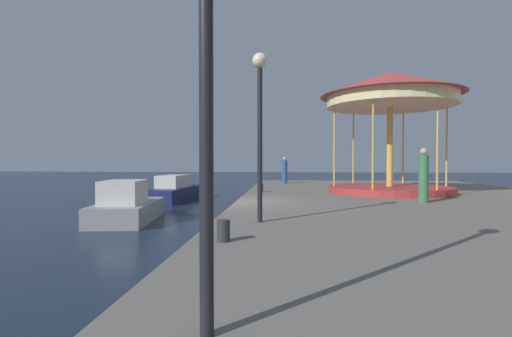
{
  "coord_description": "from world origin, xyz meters",
  "views": [
    {
      "loc": [
        1.76,
        -13.4,
        2.28
      ],
      "look_at": [
        0.37,
        4.88,
        1.88
      ],
      "focal_mm": 26.45,
      "sensor_mm": 36.0,
      "label": 1
    }
  ],
  "objects_px": {
    "bollard_center": "(223,231)",
    "person_far_corner": "(423,177)",
    "lamp_post_mid_promenade": "(260,106)",
    "person_by_the_water": "(285,171)",
    "carousel": "(390,103)",
    "bollard_north": "(261,188)",
    "motorboat_navy": "(175,191)",
    "motorboat_grey": "(127,206)"
  },
  "relations": [
    {
      "from": "bollard_center",
      "to": "motorboat_navy",
      "type": "bearing_deg",
      "value": 109.76
    },
    {
      "from": "motorboat_navy",
      "to": "bollard_north",
      "type": "height_order",
      "value": "motorboat_navy"
    },
    {
      "from": "carousel",
      "to": "person_far_corner",
      "type": "relative_size",
      "value": 3.3
    },
    {
      "from": "lamp_post_mid_promenade",
      "to": "bollard_north",
      "type": "xyz_separation_m",
      "value": [
        -0.52,
        8.53,
        -2.58
      ]
    },
    {
      "from": "person_by_the_water",
      "to": "person_far_corner",
      "type": "bearing_deg",
      "value": -65.52
    },
    {
      "from": "motorboat_navy",
      "to": "person_by_the_water",
      "type": "relative_size",
      "value": 3.23
    },
    {
      "from": "person_by_the_water",
      "to": "person_far_corner",
      "type": "xyz_separation_m",
      "value": [
        4.85,
        -10.65,
        0.1
      ]
    },
    {
      "from": "motorboat_grey",
      "to": "person_by_the_water",
      "type": "bearing_deg",
      "value": 61.1
    },
    {
      "from": "lamp_post_mid_promenade",
      "to": "person_by_the_water",
      "type": "bearing_deg",
      "value": 87.78
    },
    {
      "from": "person_far_corner",
      "to": "bollard_north",
      "type": "bearing_deg",
      "value": 146.6
    },
    {
      "from": "carousel",
      "to": "bollard_north",
      "type": "relative_size",
      "value": 15.8
    },
    {
      "from": "motorboat_navy",
      "to": "bollard_center",
      "type": "distance_m",
      "value": 15.28
    },
    {
      "from": "lamp_post_mid_promenade",
      "to": "bollard_center",
      "type": "xyz_separation_m",
      "value": [
        -0.52,
        -2.22,
        -2.58
      ]
    },
    {
      "from": "bollard_center",
      "to": "person_far_corner",
      "type": "xyz_separation_m",
      "value": [
        5.96,
        6.81,
        0.7
      ]
    },
    {
      "from": "lamp_post_mid_promenade",
      "to": "person_by_the_water",
      "type": "relative_size",
      "value": 2.36
    },
    {
      "from": "carousel",
      "to": "bollard_center",
      "type": "distance_m",
      "value": 12.98
    },
    {
      "from": "bollard_center",
      "to": "person_far_corner",
      "type": "distance_m",
      "value": 9.08
    },
    {
      "from": "carousel",
      "to": "motorboat_grey",
      "type": "bearing_deg",
      "value": -159.24
    },
    {
      "from": "lamp_post_mid_promenade",
      "to": "bollard_north",
      "type": "relative_size",
      "value": 10.09
    },
    {
      "from": "lamp_post_mid_promenade",
      "to": "person_by_the_water",
      "type": "xyz_separation_m",
      "value": [
        0.59,
        15.25,
        -1.98
      ]
    },
    {
      "from": "person_by_the_water",
      "to": "carousel",
      "type": "bearing_deg",
      "value": -53.95
    },
    {
      "from": "bollard_north",
      "to": "bollard_center",
      "type": "height_order",
      "value": "same"
    },
    {
      "from": "carousel",
      "to": "person_far_corner",
      "type": "xyz_separation_m",
      "value": [
        0.05,
        -4.07,
        -3.22
      ]
    },
    {
      "from": "motorboat_grey",
      "to": "bollard_center",
      "type": "height_order",
      "value": "motorboat_grey"
    },
    {
      "from": "motorboat_navy",
      "to": "bollard_north",
      "type": "relative_size",
      "value": 13.83
    },
    {
      "from": "bollard_center",
      "to": "person_by_the_water",
      "type": "bearing_deg",
      "value": 86.37
    },
    {
      "from": "lamp_post_mid_promenade",
      "to": "person_by_the_water",
      "type": "height_order",
      "value": "lamp_post_mid_promenade"
    },
    {
      "from": "bollard_north",
      "to": "person_far_corner",
      "type": "xyz_separation_m",
      "value": [
        5.97,
        -3.94,
        0.7
      ]
    },
    {
      "from": "carousel",
      "to": "bollard_north",
      "type": "distance_m",
      "value": 7.1
    },
    {
      "from": "carousel",
      "to": "person_by_the_water",
      "type": "relative_size",
      "value": 3.69
    },
    {
      "from": "motorboat_navy",
      "to": "lamp_post_mid_promenade",
      "type": "relative_size",
      "value": 1.37
    },
    {
      "from": "carousel",
      "to": "bollard_center",
      "type": "relative_size",
      "value": 15.8
    },
    {
      "from": "bollard_north",
      "to": "bollard_center",
      "type": "distance_m",
      "value": 10.75
    },
    {
      "from": "person_by_the_water",
      "to": "person_far_corner",
      "type": "distance_m",
      "value": 11.71
    },
    {
      "from": "person_by_the_water",
      "to": "bollard_north",
      "type": "bearing_deg",
      "value": -99.44
    },
    {
      "from": "motorboat_navy",
      "to": "bollard_center",
      "type": "xyz_separation_m",
      "value": [
        5.16,
        -14.37,
        0.46
      ]
    },
    {
      "from": "person_far_corner",
      "to": "person_by_the_water",
      "type": "bearing_deg",
      "value": 114.48
    },
    {
      "from": "motorboat_grey",
      "to": "carousel",
      "type": "height_order",
      "value": "carousel"
    },
    {
      "from": "lamp_post_mid_promenade",
      "to": "person_far_corner",
      "type": "height_order",
      "value": "lamp_post_mid_promenade"
    },
    {
      "from": "carousel",
      "to": "bollard_north",
      "type": "bearing_deg",
      "value": -178.73
    },
    {
      "from": "bollard_north",
      "to": "person_by_the_water",
      "type": "height_order",
      "value": "person_by_the_water"
    },
    {
      "from": "bollard_center",
      "to": "person_far_corner",
      "type": "bearing_deg",
      "value": 48.82
    }
  ]
}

